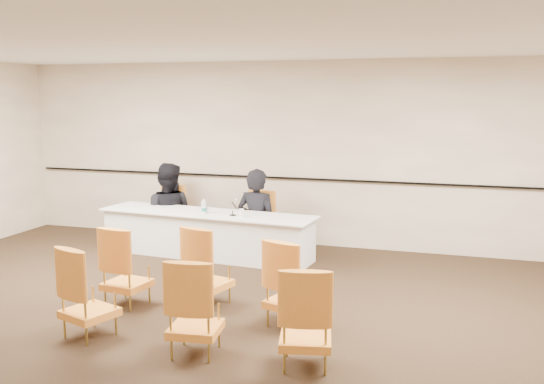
{
  "coord_description": "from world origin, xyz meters",
  "views": [
    {
      "loc": [
        2.54,
        -5.52,
        2.42
      ],
      "look_at": [
        -0.03,
        2.6,
        1.08
      ],
      "focal_mm": 40.0,
      "sensor_mm": 36.0,
      "label": 1
    }
  ],
  "objects": [
    {
      "name": "panelist_second",
      "position": [
        -2.11,
        3.41,
        0.42
      ],
      "size": [
        0.99,
        0.83,
        1.86
      ],
      "primitive_type": "imported",
      "rotation": [
        0.0,
        0.0,
        3.28
      ],
      "color": "black",
      "rests_on": "ground"
    },
    {
      "name": "coffee_cup",
      "position": [
        -0.51,
        2.64,
        0.74
      ],
      "size": [
        0.1,
        0.1,
        0.12
      ],
      "primitive_type": "cylinder",
      "rotation": [
        0.0,
        0.0,
        -0.38
      ],
      "color": "white",
      "rests_on": "panel_table"
    },
    {
      "name": "aud_chair_back_left",
      "position": [
        -1.0,
        -0.46,
        0.47
      ],
      "size": [
        0.64,
        0.64,
        0.95
      ],
      "primitive_type": null,
      "rotation": [
        0.0,
        0.0,
        -0.33
      ],
      "color": "orange",
      "rests_on": "ground"
    },
    {
      "name": "aud_chair_back_mid",
      "position": [
        0.21,
        -0.54,
        0.47
      ],
      "size": [
        0.56,
        0.56,
        0.95
      ],
      "primitive_type": null,
      "rotation": [
        0.0,
        0.0,
        0.13
      ],
      "color": "orange",
      "rests_on": "ground"
    },
    {
      "name": "ceiling",
      "position": [
        0.0,
        0.0,
        3.0
      ],
      "size": [
        10.0,
        10.0,
        0.0
      ],
      "primitive_type": "plane",
      "rotation": [
        3.14,
        0.0,
        0.0
      ],
      "color": "white",
      "rests_on": "ground"
    },
    {
      "name": "aud_chair_front_left",
      "position": [
        -1.14,
        0.48,
        0.47
      ],
      "size": [
        0.56,
        0.56,
        0.95
      ],
      "primitive_type": null,
      "rotation": [
        0.0,
        0.0,
        -0.13
      ],
      "color": "orange",
      "rests_on": "ground"
    },
    {
      "name": "panel_table",
      "position": [
        -1.14,
        2.81,
        0.34
      ],
      "size": [
        3.46,
        1.07,
        0.68
      ],
      "primitive_type": null,
      "rotation": [
        0.0,
        0.0,
        -0.08
      ],
      "color": "white",
      "rests_on": "ground"
    },
    {
      "name": "panelist_main_chair",
      "position": [
        -0.49,
        3.28,
        0.47
      ],
      "size": [
        0.54,
        0.54,
        0.95
      ],
      "primitive_type": null,
      "rotation": [
        0.0,
        0.0,
        -0.08
      ],
      "color": "orange",
      "rests_on": "ground"
    },
    {
      "name": "drinking_glass",
      "position": [
        -1.1,
        2.76,
        0.73
      ],
      "size": [
        0.08,
        0.08,
        0.1
      ],
      "primitive_type": "cylinder",
      "rotation": [
        0.0,
        0.0,
        0.32
      ],
      "color": "silver",
      "rests_on": "panel_table"
    },
    {
      "name": "aud_chair_front_mid",
      "position": [
        -0.24,
        0.78,
        0.47
      ],
      "size": [
        0.61,
        0.61,
        0.95
      ],
      "primitive_type": null,
      "rotation": [
        0.0,
        0.0,
        -0.26
      ],
      "color": "orange",
      "rests_on": "ground"
    },
    {
      "name": "wall_back",
      "position": [
        0.0,
        4.0,
        1.5
      ],
      "size": [
        10.0,
        0.04,
        3.0
      ],
      "primitive_type": "cube",
      "color": "#BEAA95",
      "rests_on": "ground"
    },
    {
      "name": "aud_chair_back_right",
      "position": [
        1.27,
        -0.48,
        0.47
      ],
      "size": [
        0.6,
        0.6,
        0.95
      ],
      "primitive_type": null,
      "rotation": [
        0.0,
        0.0,
        0.22
      ],
      "color": "orange",
      "rests_on": "ground"
    },
    {
      "name": "aud_chair_front_right",
      "position": [
        0.87,
        0.44,
        0.47
      ],
      "size": [
        0.63,
        0.63,
        0.95
      ],
      "primitive_type": null,
      "rotation": [
        0.0,
        0.0,
        -0.32
      ],
      "color": "orange",
      "rests_on": "ground"
    },
    {
      "name": "water_bottle",
      "position": [
        -1.13,
        2.7,
        0.79
      ],
      "size": [
        0.09,
        0.09,
        0.23
      ],
      "primitive_type": null,
      "rotation": [
        0.0,
        0.0,
        0.3
      ],
      "color": "#167C71",
      "rests_on": "panel_table"
    },
    {
      "name": "floor",
      "position": [
        0.0,
        0.0,
        0.0
      ],
      "size": [
        10.0,
        10.0,
        0.0
      ],
      "primitive_type": "plane",
      "color": "black",
      "rests_on": "ground"
    },
    {
      "name": "microphone",
      "position": [
        -0.66,
        2.67,
        0.8
      ],
      "size": [
        0.09,
        0.18,
        0.25
      ],
      "primitive_type": null,
      "rotation": [
        0.0,
        0.0,
        -0.03
      ],
      "color": "black",
      "rests_on": "panel_table"
    },
    {
      "name": "papers",
      "position": [
        -0.63,
        2.74,
        0.68
      ],
      "size": [
        0.3,
        0.23,
        0.0
      ],
      "primitive_type": "cube",
      "rotation": [
        0.0,
        0.0,
        0.02
      ],
      "color": "white",
      "rests_on": "panel_table"
    },
    {
      "name": "wall_rail",
      "position": [
        0.0,
        3.96,
        1.1
      ],
      "size": [
        9.8,
        0.04,
        0.03
      ],
      "primitive_type": "cube",
      "color": "black",
      "rests_on": "wall_back"
    },
    {
      "name": "panelist_second_chair",
      "position": [
        -2.11,
        3.41,
        0.47
      ],
      "size": [
        0.54,
        0.54,
        0.95
      ],
      "primitive_type": null,
      "rotation": [
        0.0,
        0.0,
        -0.08
      ],
      "color": "orange",
      "rests_on": "ground"
    },
    {
      "name": "panelist_main",
      "position": [
        -0.49,
        3.28,
        0.4
      ],
      "size": [
        0.73,
        0.52,
        1.86
      ],
      "primitive_type": "imported",
      "rotation": [
        0.0,
        0.0,
        3.03
      ],
      "color": "black",
      "rests_on": "ground"
    }
  ]
}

